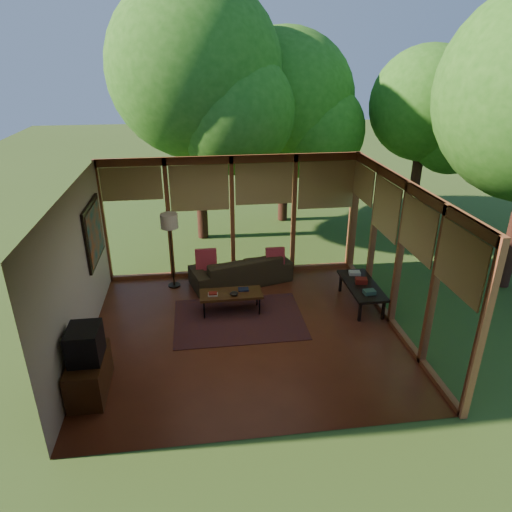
{
  "coord_description": "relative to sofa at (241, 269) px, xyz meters",
  "views": [
    {
      "loc": [
        -0.76,
        -6.97,
        4.63
      ],
      "look_at": [
        0.28,
        0.7,
        1.19
      ],
      "focal_mm": 32.0,
      "sensor_mm": 36.0,
      "label": 1
    }
  ],
  "objects": [
    {
      "name": "wall_left",
      "position": [
        -2.87,
        -2.0,
        1.03
      ],
      "size": [
        0.04,
        5.0,
        2.7
      ],
      "primitive_type": "cube",
      "color": "beige",
      "rests_on": "ground"
    },
    {
      "name": "side_console",
      "position": [
        2.28,
        -1.3,
        0.09
      ],
      "size": [
        0.6,
        1.4,
        0.46
      ],
      "color": "black",
      "rests_on": "floor"
    },
    {
      "name": "rug",
      "position": [
        -0.2,
        -1.54,
        -0.31
      ],
      "size": [
        2.44,
        1.73,
        0.01
      ],
      "primitive_type": "cube",
      "color": "maroon",
      "rests_on": "floor"
    },
    {
      "name": "ct_book_lower",
      "position": [
        -0.67,
        -1.3,
        0.12
      ],
      "size": [
        0.19,
        0.15,
        0.03
      ],
      "primitive_type": "cube",
      "rotation": [
        0.0,
        0.0,
        -0.08
      ],
      "color": "beige",
      "rests_on": "coffee_table"
    },
    {
      "name": "window_wall_back",
      "position": [
        -0.12,
        0.5,
        1.03
      ],
      "size": [
        5.5,
        0.12,
        2.7
      ],
      "primitive_type": "cube",
      "color": "brown",
      "rests_on": "ground"
    },
    {
      "name": "ceiling",
      "position": [
        -0.12,
        -2.0,
        2.38
      ],
      "size": [
        5.5,
        5.5,
        0.0
      ],
      "primitive_type": "plane",
      "rotation": [
        3.14,
        0.0,
        0.0
      ],
      "color": "white",
      "rests_on": "ground"
    },
    {
      "name": "ct_book_side",
      "position": [
        -0.07,
        -1.17,
        0.12
      ],
      "size": [
        0.2,
        0.16,
        0.03
      ],
      "primitive_type": "cube",
      "rotation": [
        0.0,
        0.0,
        -0.04
      ],
      "color": "#161C32",
      "rests_on": "coffee_table"
    },
    {
      "name": "exterior_lawn",
      "position": [
        7.88,
        6.0,
        -0.33
      ],
      "size": [
        40.0,
        40.0,
        0.0
      ],
      "primitive_type": "plane",
      "color": "#375921",
      "rests_on": "ground"
    },
    {
      "name": "floor",
      "position": [
        -0.12,
        -2.0,
        -0.32
      ],
      "size": [
        5.5,
        5.5,
        0.0
      ],
      "primitive_type": "plane",
      "color": "brown",
      "rests_on": "ground"
    },
    {
      "name": "console_book_c",
      "position": [
        2.28,
        -0.85,
        0.17
      ],
      "size": [
        0.25,
        0.2,
        0.06
      ],
      "primitive_type": "cube",
      "rotation": [
        0.0,
        0.0,
        -0.14
      ],
      "color": "beige",
      "rests_on": "side_console"
    },
    {
      "name": "tree_ne",
      "position": [
        1.69,
        4.08,
        3.12
      ],
      "size": [
        3.84,
        3.84,
        5.36
      ],
      "color": "#391E15",
      "rests_on": "ground"
    },
    {
      "name": "media_cabinet",
      "position": [
        -2.59,
        -3.26,
        -0.02
      ],
      "size": [
        0.5,
        1.0,
        0.6
      ],
      "primitive_type": "cube",
      "color": "#4A2A14",
      "rests_on": "floor"
    },
    {
      "name": "sofa",
      "position": [
        0.0,
        0.0,
        0.0
      ],
      "size": [
        2.31,
        1.38,
        0.63
      ],
      "primitive_type": "imported",
      "rotation": [
        0.0,
        0.0,
        3.41
      ],
      "color": "#362D1B",
      "rests_on": "floor"
    },
    {
      "name": "floor_lamp",
      "position": [
        -1.46,
        0.01,
        1.09
      ],
      "size": [
        0.36,
        0.36,
        1.65
      ],
      "color": "black",
      "rests_on": "floor"
    },
    {
      "name": "pillow_right",
      "position": [
        0.75,
        -0.05,
        0.27
      ],
      "size": [
        0.4,
        0.22,
        0.42
      ],
      "primitive_type": "cube",
      "rotation": [
        -0.21,
        0.0,
        0.0
      ],
      "color": "maroon",
      "rests_on": "sofa"
    },
    {
      "name": "television",
      "position": [
        -2.57,
        -3.26,
        0.53
      ],
      "size": [
        0.45,
        0.55,
        0.5
      ],
      "primitive_type": "cube",
      "color": "black",
      "rests_on": "media_cabinet"
    },
    {
      "name": "window_wall_right",
      "position": [
        2.63,
        -2.0,
        1.03
      ],
      "size": [
        0.12,
        5.0,
        2.7
      ],
      "primitive_type": "cube",
      "color": "brown",
      "rests_on": "ground"
    },
    {
      "name": "wall_painting",
      "position": [
        -2.83,
        -0.6,
        1.23
      ],
      "size": [
        0.06,
        1.35,
        1.15
      ],
      "color": "black",
      "rests_on": "wall_left"
    },
    {
      "name": "ct_bowl",
      "position": [
        -0.27,
        -1.35,
        0.14
      ],
      "size": [
        0.16,
        0.16,
        0.07
      ],
      "primitive_type": "ellipsoid",
      "color": "black",
      "rests_on": "coffee_table"
    },
    {
      "name": "tree_far",
      "position": [
        5.34,
        3.07,
        3.08
      ],
      "size": [
        3.02,
        3.02,
        4.92
      ],
      "color": "#391E15",
      "rests_on": "ground"
    },
    {
      "name": "coffee_table",
      "position": [
        -0.32,
        -1.25,
        0.07
      ],
      "size": [
        1.2,
        0.5,
        0.43
      ],
      "color": "#4A2A14",
      "rests_on": "floor"
    },
    {
      "name": "ct_book_upper",
      "position": [
        -0.67,
        -1.3,
        0.15
      ],
      "size": [
        0.16,
        0.12,
        0.03
      ],
      "primitive_type": "cube",
      "rotation": [
        0.0,
        0.0,
        -0.02
      ],
      "color": "maroon",
      "rests_on": "coffee_table"
    },
    {
      "name": "tree_nw",
      "position": [
        -0.75,
        2.92,
        3.96
      ],
      "size": [
        4.22,
        4.22,
        6.39
      ],
      "color": "#391E15",
      "rests_on": "ground"
    },
    {
      "name": "console_book_a",
      "position": [
        2.28,
        -1.7,
        0.18
      ],
      "size": [
        0.23,
        0.17,
        0.08
      ],
      "primitive_type": "cube",
      "rotation": [
        0.0,
        0.0,
        0.07
      ],
      "color": "#365F52",
      "rests_on": "side_console"
    },
    {
      "name": "console_book_b",
      "position": [
        2.28,
        -1.25,
        0.19
      ],
      "size": [
        0.25,
        0.2,
        0.1
      ],
      "primitive_type": "cube",
      "rotation": [
        0.0,
        0.0,
        -0.18
      ],
      "color": "maroon",
      "rests_on": "side_console"
    },
    {
      "name": "wall_front",
      "position": [
        -0.12,
        -4.5,
        1.03
      ],
      "size": [
        5.5,
        0.04,
        2.7
      ],
      "primitive_type": "cube",
      "color": "beige",
      "rests_on": "ground"
    },
    {
      "name": "pillow_left",
      "position": [
        -0.75,
        -0.05,
        0.29
      ],
      "size": [
        0.45,
        0.24,
        0.48
      ],
      "primitive_type": "cube",
      "rotation": [
        -0.21,
        0.0,
        0.0
      ],
      "color": "maroon",
      "rests_on": "sofa"
    }
  ]
}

